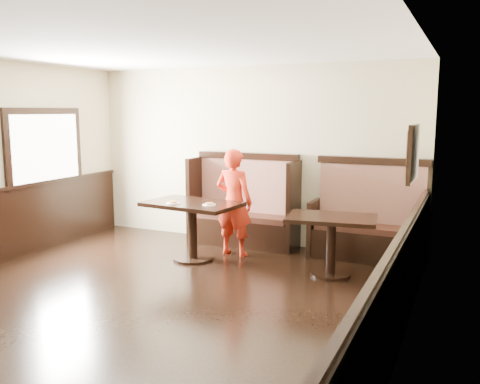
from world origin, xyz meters
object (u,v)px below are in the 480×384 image
Objects in this scene: child at (234,202)px; booth_neighbor at (369,226)px; table_neighbor at (331,231)px; booth_main at (244,211)px; table_main at (192,216)px.

booth_neighbor is at bearing -158.06° from child.
table_neighbor is 1.59m from child.
child is at bearing -79.90° from booth_main.
table_neighbor is (1.65, -0.96, 0.05)m from booth_main.
booth_neighbor is 1.96m from child.
booth_main is 1.15m from table_main.
child reaches higher than table_neighbor.
booth_neighbor is at bearing 31.81° from table_main.
child is at bearing 159.58° from table_neighbor.
booth_main and booth_neighbor have the same top height.
booth_main is 1.95m from booth_neighbor.
table_main is 1.15× the size of table_neighbor.
booth_main is 1.11× the size of child.
table_neighbor is 0.77× the size of child.
booth_main is 1.46× the size of table_neighbor.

